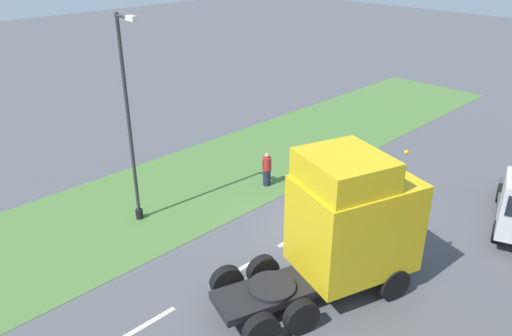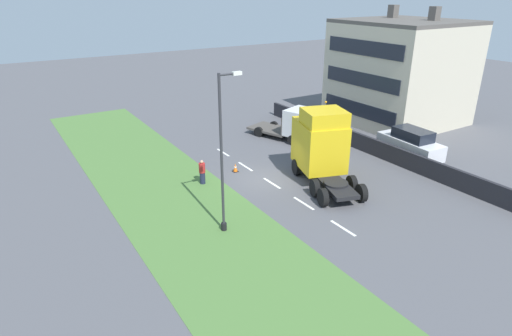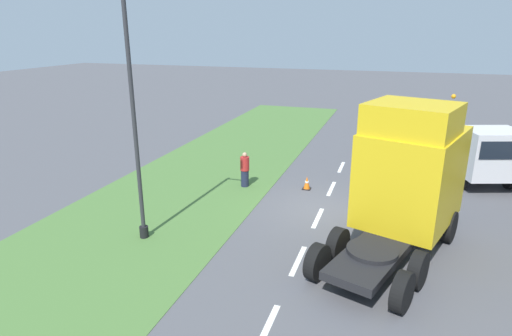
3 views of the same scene
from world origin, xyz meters
name	(u,v)px [view 3 (image 3 of 3)]	position (x,y,z in m)	size (l,w,h in m)	color
ground_plane	(321,211)	(0.00, 0.00, 0.00)	(120.00, 120.00, 0.00)	#515156
grass_verge	(180,192)	(-6.00, 0.00, 0.01)	(7.00, 44.00, 0.01)	#4C7538
lane_markings	(318,218)	(0.00, -0.70, 0.00)	(0.16, 14.60, 0.00)	white
lorry_cab	(408,176)	(2.90, -1.77, 2.29)	(4.34, 6.54, 4.72)	black
flatbed_truck	(483,155)	(6.14, 5.05, 1.38)	(3.93, 5.97, 2.61)	silver
lamp_post	(137,128)	(-5.11, -4.04, 3.71)	(1.26, 0.29, 7.84)	black
pedestrian	(245,170)	(-3.66, 1.57, 0.76)	(0.39, 0.39, 1.56)	#1E233D
traffic_cone_lead	(307,183)	(-1.01, 2.11, 0.28)	(0.36, 0.36, 0.58)	black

